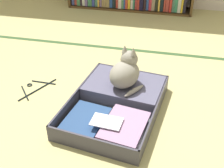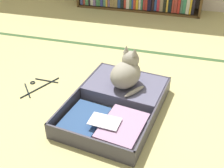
# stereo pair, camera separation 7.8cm
# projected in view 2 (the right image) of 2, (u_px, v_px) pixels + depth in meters

# --- Properties ---
(ground_plane) EXTENTS (10.00, 10.00, 0.00)m
(ground_plane) POSITION_uv_depth(u_px,v_px,m) (129.00, 121.00, 1.92)
(ground_plane) COLOR tan
(tatami_border) EXTENTS (4.80, 0.05, 0.00)m
(tatami_border) POSITION_uv_depth(u_px,v_px,m) (152.00, 52.00, 2.75)
(tatami_border) COLOR #304F29
(tatami_border) RESTS_ON ground_plane
(open_suitcase) EXTENTS (0.69, 0.89, 0.12)m
(open_suitcase) POSITION_uv_depth(u_px,v_px,m) (119.00, 102.00, 2.01)
(open_suitcase) COLOR #3A3843
(open_suitcase) RESTS_ON ground_plane
(black_cat) EXTENTS (0.28, 0.32, 0.29)m
(black_cat) POSITION_uv_depth(u_px,v_px,m) (127.00, 72.00, 2.01)
(black_cat) COLOR gray
(black_cat) RESTS_ON open_suitcase
(clothes_hanger) EXTENTS (0.25, 0.34, 0.01)m
(clothes_hanger) POSITION_uv_depth(u_px,v_px,m) (38.00, 86.00, 2.27)
(clothes_hanger) COLOR black
(clothes_hanger) RESTS_ON ground_plane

